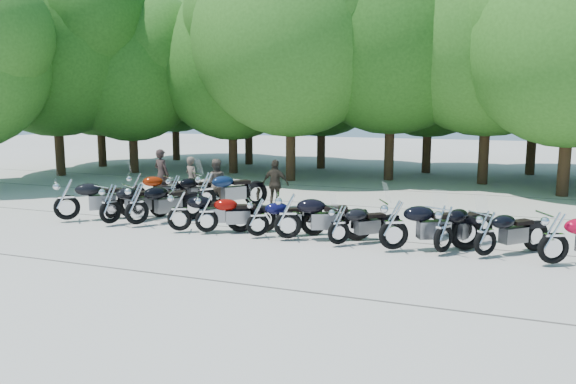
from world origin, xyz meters
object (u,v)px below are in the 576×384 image
(motorcycle_3, at_px, (179,210))
(motorcycle_4, at_px, (206,212))
(motorcycle_5, at_px, (258,216))
(rider_2, at_px, (276,184))
(motorcycle_1, at_px, (110,203))
(motorcycle_9, at_px, (444,228))
(motorcycle_2, at_px, (137,203))
(rider_3, at_px, (192,179))
(motorcycle_10, at_px, (486,232))
(motorcycle_12, at_px, (136,188))
(motorcycle_0, at_px, (66,198))
(motorcycle_6, at_px, (288,214))
(motorcycle_8, at_px, (394,223))
(motorcycle_11, at_px, (554,236))
(motorcycle_7, at_px, (339,223))
(motorcycle_13, at_px, (175,190))
(motorcycle_14, at_px, (206,190))
(rider_1, at_px, (216,183))
(rider_0, at_px, (162,174))

(motorcycle_3, height_order, motorcycle_4, motorcycle_3)
(motorcycle_5, bearing_deg, rider_2, -17.52)
(motorcycle_1, bearing_deg, motorcycle_9, -158.42)
(motorcycle_2, distance_m, rider_3, 4.15)
(motorcycle_10, xyz_separation_m, rider_2, (-6.73, 4.09, 0.20))
(motorcycle_5, height_order, motorcycle_12, motorcycle_12)
(motorcycle_0, relative_size, motorcycle_6, 1.05)
(motorcycle_8, bearing_deg, motorcycle_11, -117.06)
(motorcycle_3, xyz_separation_m, motorcycle_10, (7.76, 0.27, -0.03))
(motorcycle_7, bearing_deg, motorcycle_9, -130.94)
(motorcycle_2, bearing_deg, motorcycle_8, -149.49)
(motorcycle_12, distance_m, motorcycle_13, 1.44)
(motorcycle_3, relative_size, motorcycle_14, 0.88)
(rider_1, bearing_deg, motorcycle_5, 108.18)
(motorcycle_5, distance_m, rider_2, 4.33)
(motorcycle_5, height_order, rider_0, rider_0)
(motorcycle_13, distance_m, rider_0, 2.15)
(motorcycle_0, xyz_separation_m, rider_1, (2.88, 3.81, 0.09))
(motorcycle_11, relative_size, rider_2, 1.46)
(motorcycle_5, xyz_separation_m, motorcycle_9, (4.64, 0.02, 0.06))
(motorcycle_0, distance_m, motorcycle_14, 4.15)
(motorcycle_2, height_order, rider_2, rider_2)
(motorcycle_10, bearing_deg, rider_2, 13.48)
(motorcycle_0, height_order, rider_2, rider_2)
(motorcycle_12, bearing_deg, motorcycle_9, -136.64)
(motorcycle_3, distance_m, motorcycle_7, 4.40)
(motorcycle_7, bearing_deg, motorcycle_3, 48.01)
(motorcycle_7, bearing_deg, motorcycle_11, -133.86)
(motorcycle_11, distance_m, rider_1, 10.77)
(motorcycle_9, distance_m, rider_2, 7.14)
(motorcycle_3, height_order, motorcycle_10, motorcycle_3)
(rider_0, bearing_deg, motorcycle_13, 149.04)
(rider_2, bearing_deg, motorcycle_14, 43.60)
(motorcycle_12, relative_size, rider_0, 1.26)
(motorcycle_2, bearing_deg, motorcycle_10, -147.84)
(motorcycle_1, bearing_deg, motorcycle_14, -98.34)
(motorcycle_4, relative_size, motorcycle_6, 0.87)
(motorcycle_7, relative_size, motorcycle_8, 0.83)
(motorcycle_0, distance_m, motorcycle_2, 2.31)
(motorcycle_1, height_order, motorcycle_13, motorcycle_1)
(motorcycle_5, height_order, motorcycle_9, motorcycle_9)
(motorcycle_2, height_order, motorcycle_9, motorcycle_2)
(motorcycle_0, relative_size, motorcycle_11, 1.08)
(motorcycle_5, relative_size, rider_2, 1.29)
(rider_1, bearing_deg, motorcycle_13, 15.84)
(motorcycle_4, distance_m, motorcycle_13, 4.00)
(motorcycle_10, relative_size, rider_1, 1.33)
(motorcycle_9, height_order, motorcycle_13, motorcycle_9)
(motorcycle_2, bearing_deg, motorcycle_12, -22.02)
(motorcycle_11, xyz_separation_m, motorcycle_13, (-11.16, 2.93, -0.04))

